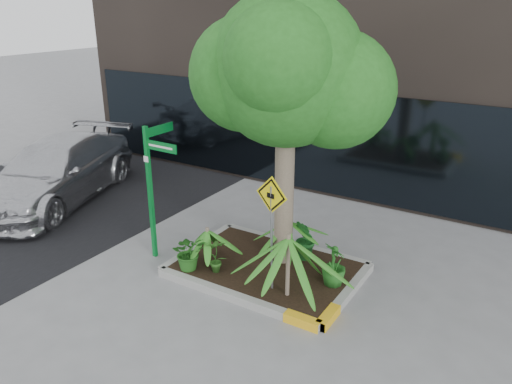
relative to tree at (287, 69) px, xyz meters
The scene contains 14 objects.
ground 3.75m from the tree, 116.57° to the right, with size 80.00×80.00×0.00m, color gray.
asphalt_road 7.79m from the tree, behind, with size 7.00×80.00×0.01m, color black.
planter 3.59m from the tree, 104.99° to the right, with size 3.35×2.36×0.15m.
tree is the anchor object (origin of this frame).
palm_front 2.76m from the tree, 58.08° to the right, with size 1.26×1.26×1.40m.
palm_left 3.17m from the tree, 140.64° to the right, with size 0.82×0.82×0.92m.
palm_back 2.79m from the tree, 68.23° to the left, with size 0.88×0.88×0.98m.
parked_car 7.10m from the tree, behind, with size 2.10×5.16×1.50m, color silver.
shrub_a 3.64m from the tree, 136.21° to the right, with size 0.60×0.60×0.67m, color #215C1A.
shrub_b 3.37m from the tree, 16.30° to the right, with size 0.42×0.42×0.76m, color #20621D.
shrub_c 3.45m from the tree, 127.35° to the right, with size 0.35×0.35×0.66m, color #2C631E.
shrub_d 3.13m from the tree, 27.82° to the left, with size 0.45×0.45×0.82m, color #1A5B20.
street_sign_post 3.21m from the tree, 157.86° to the right, with size 0.78×0.77×2.62m.
cattle_sign 2.41m from the tree, 72.33° to the right, with size 0.62×0.13×2.02m.
Camera 1 is at (4.30, -6.70, 4.72)m, focal length 35.00 mm.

